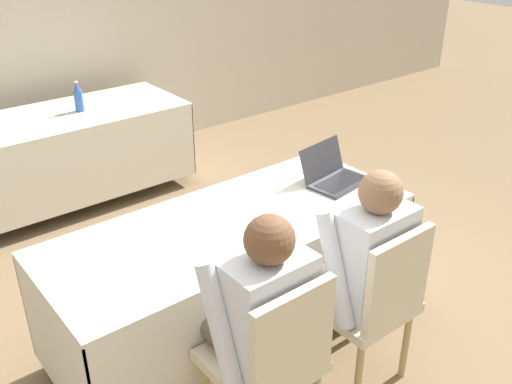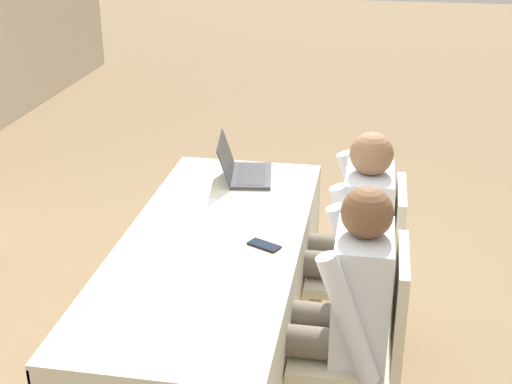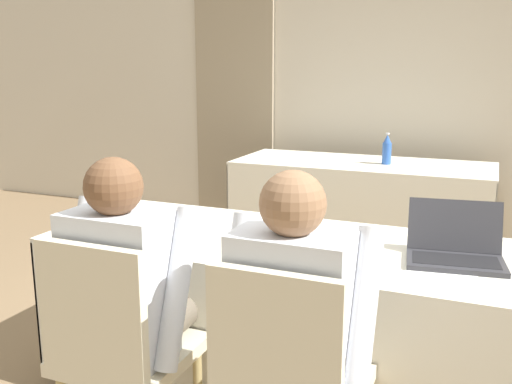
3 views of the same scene
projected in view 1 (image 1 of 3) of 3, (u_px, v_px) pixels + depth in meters
name	position (u px, v px, depth m)	size (l,w,h in m)	color
ground_plane	(234.00, 333.00, 3.28)	(24.00, 24.00, 0.00)	#846B4C
wall_back	(21.00, 20.00, 4.69)	(12.00, 0.06, 2.70)	beige
conference_table_near	(232.00, 250.00, 3.02)	(1.97, 0.81, 0.74)	silver
conference_table_far	(60.00, 137.00, 4.49)	(1.97, 0.81, 0.74)	silver
laptop	(334.00, 176.00, 3.33)	(0.39, 0.33, 0.22)	#333338
cell_phone	(258.00, 241.00, 2.76)	(0.12, 0.16, 0.01)	black
paper_beside_laptop	(232.00, 207.00, 3.08)	(0.29, 0.34, 0.00)	white
paper_centre_table	(276.00, 199.00, 3.17)	(0.25, 0.32, 0.00)	white
paper_left_edge	(345.00, 188.00, 3.28)	(0.31, 0.36, 0.00)	white
water_bottle	(78.00, 98.00, 4.45)	(0.07, 0.07, 0.24)	#2D5BB7
chair_near_left	(272.00, 358.00, 2.38)	(0.44, 0.44, 0.92)	tan
chair_near_right	(373.00, 299.00, 2.73)	(0.44, 0.44, 0.92)	tan
person_checkered_shirt	(256.00, 315.00, 2.38)	(0.50, 0.52, 1.18)	#665B4C
person_white_shirt	(360.00, 262.00, 2.73)	(0.50, 0.52, 1.18)	#665B4C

